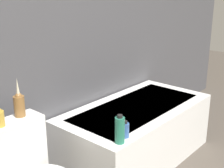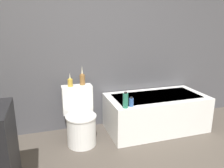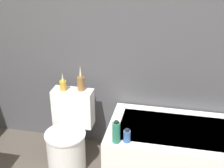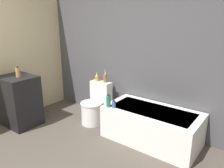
{
  "view_description": "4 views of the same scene",
  "coord_description": "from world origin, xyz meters",
  "px_view_note": "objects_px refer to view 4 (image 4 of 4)",
  "views": [
    {
      "loc": [
        -1.26,
        0.19,
        1.58
      ],
      "look_at": [
        0.43,
        1.66,
        0.85
      ],
      "focal_mm": 50.0,
      "sensor_mm": 36.0,
      "label": 1
    },
    {
      "loc": [
        -0.71,
        -0.99,
        1.54
      ],
      "look_at": [
        0.07,
        1.47,
        0.83
      ],
      "focal_mm": 35.0,
      "sensor_mm": 36.0,
      "label": 2
    },
    {
      "loc": [
        0.64,
        -0.74,
        2.12
      ],
      "look_at": [
        0.14,
        1.66,
        0.95
      ],
      "focal_mm": 50.0,
      "sensor_mm": 36.0,
      "label": 3
    },
    {
      "loc": [
        2.18,
        -1.1,
        1.87
      ],
      "look_at": [
        0.25,
        1.47,
        0.89
      ],
      "focal_mm": 35.0,
      "sensor_mm": 36.0,
      "label": 4
    }
  ],
  "objects_px": {
    "vase_silver": "(105,78)",
    "bathtub": "(151,125)",
    "shampoo_bottle_tall": "(108,101)",
    "toilet": "(95,106)",
    "vase_gold": "(97,78)",
    "shampoo_bottle_short": "(114,104)",
    "soap_bottle_glass": "(18,72)"
  },
  "relations": [
    {
      "from": "toilet",
      "to": "shampoo_bottle_short",
      "type": "distance_m",
      "value": 0.73
    },
    {
      "from": "bathtub",
      "to": "shampoo_bottle_short",
      "type": "xyz_separation_m",
      "value": [
        -0.52,
        -0.28,
        0.31
      ]
    },
    {
      "from": "bathtub",
      "to": "toilet",
      "type": "height_order",
      "value": "toilet"
    },
    {
      "from": "bathtub",
      "to": "soap_bottle_glass",
      "type": "height_order",
      "value": "soap_bottle_glass"
    },
    {
      "from": "toilet",
      "to": "vase_silver",
      "type": "bearing_deg",
      "value": 67.8
    },
    {
      "from": "vase_silver",
      "to": "shampoo_bottle_tall",
      "type": "distance_m",
      "value": 0.69
    },
    {
      "from": "soap_bottle_glass",
      "to": "vase_silver",
      "type": "height_order",
      "value": "soap_bottle_glass"
    },
    {
      "from": "shampoo_bottle_short",
      "to": "vase_silver",
      "type": "bearing_deg",
      "value": 139.39
    },
    {
      "from": "vase_silver",
      "to": "shampoo_bottle_tall",
      "type": "xyz_separation_m",
      "value": [
        0.45,
        -0.49,
        -0.2
      ]
    },
    {
      "from": "vase_gold",
      "to": "shampoo_bottle_tall",
      "type": "distance_m",
      "value": 0.79
    },
    {
      "from": "toilet",
      "to": "soap_bottle_glass",
      "type": "height_order",
      "value": "soap_bottle_glass"
    },
    {
      "from": "toilet",
      "to": "shampoo_bottle_tall",
      "type": "distance_m",
      "value": 0.68
    },
    {
      "from": "bathtub",
      "to": "vase_silver",
      "type": "distance_m",
      "value": 1.21
    },
    {
      "from": "vase_silver",
      "to": "shampoo_bottle_tall",
      "type": "height_order",
      "value": "vase_silver"
    },
    {
      "from": "vase_gold",
      "to": "toilet",
      "type": "bearing_deg",
      "value": -63.59
    },
    {
      "from": "bathtub",
      "to": "shampoo_bottle_tall",
      "type": "bearing_deg",
      "value": -153.22
    },
    {
      "from": "shampoo_bottle_tall",
      "to": "soap_bottle_glass",
      "type": "bearing_deg",
      "value": -158.69
    },
    {
      "from": "bathtub",
      "to": "vase_silver",
      "type": "height_order",
      "value": "vase_silver"
    },
    {
      "from": "soap_bottle_glass",
      "to": "vase_gold",
      "type": "xyz_separation_m",
      "value": [
        0.88,
        1.03,
        -0.18
      ]
    },
    {
      "from": "bathtub",
      "to": "soap_bottle_glass",
      "type": "relative_size",
      "value": 8.13
    },
    {
      "from": "shampoo_bottle_tall",
      "to": "toilet",
      "type": "bearing_deg",
      "value": 152.7
    },
    {
      "from": "bathtub",
      "to": "shampoo_bottle_short",
      "type": "distance_m",
      "value": 0.67
    },
    {
      "from": "toilet",
      "to": "shampoo_bottle_tall",
      "type": "relative_size",
      "value": 3.52
    },
    {
      "from": "bathtub",
      "to": "vase_silver",
      "type": "bearing_deg",
      "value": 170.36
    },
    {
      "from": "vase_silver",
      "to": "shampoo_bottle_short",
      "type": "relative_size",
      "value": 2.09
    },
    {
      "from": "vase_silver",
      "to": "bathtub",
      "type": "bearing_deg",
      "value": -9.64
    },
    {
      "from": "vase_silver",
      "to": "shampoo_bottle_short",
      "type": "height_order",
      "value": "vase_silver"
    },
    {
      "from": "toilet",
      "to": "shampoo_bottle_tall",
      "type": "bearing_deg",
      "value": -27.3
    },
    {
      "from": "toilet",
      "to": "shampoo_bottle_tall",
      "type": "xyz_separation_m",
      "value": [
        0.54,
        -0.28,
        0.31
      ]
    },
    {
      "from": "soap_bottle_glass",
      "to": "vase_gold",
      "type": "height_order",
      "value": "soap_bottle_glass"
    },
    {
      "from": "soap_bottle_glass",
      "to": "shampoo_bottle_short",
      "type": "bearing_deg",
      "value": 21.03
    },
    {
      "from": "vase_gold",
      "to": "vase_silver",
      "type": "xyz_separation_m",
      "value": [
        0.17,
        0.04,
        0.02
      ]
    }
  ]
}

